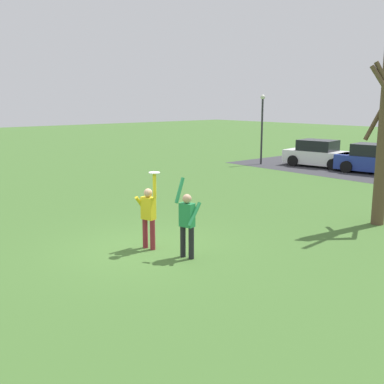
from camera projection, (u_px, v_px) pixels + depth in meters
ground_plane at (145, 249)px, 12.34m from camera, size 120.00×120.00×0.00m
person_catcher at (148, 213)px, 12.18m from camera, size 0.57×0.48×2.08m
person_defender at (187, 220)px, 11.46m from camera, size 0.61×0.53×2.04m
frisbee_disc at (154, 173)px, 11.83m from camera, size 0.29×0.29×0.02m
parked_car_white at (319, 154)px, 27.62m from camera, size 4.32×2.49×1.59m
parked_car_blue at (376, 160)px, 25.06m from camera, size 4.32×2.49×1.59m
lamppost_by_lot at (262, 122)px, 28.21m from camera, size 0.28×0.28×4.26m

